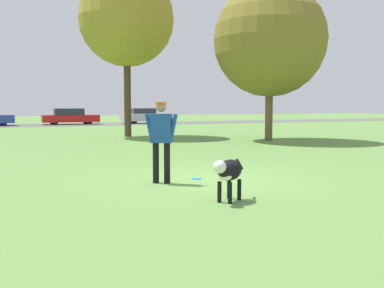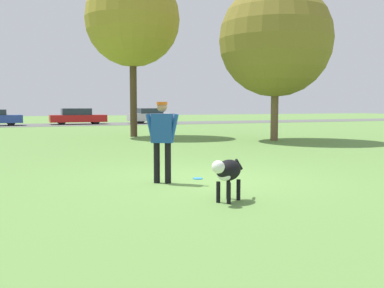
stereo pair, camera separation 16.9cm
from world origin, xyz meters
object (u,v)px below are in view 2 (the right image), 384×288
at_px(tree_mid_center, 133,19).
at_px(parked_car_red, 78,117).
at_px(tree_near_right, 276,40).
at_px(parked_car_silver, 151,116).
at_px(frisbee, 198,179).
at_px(dog, 227,172).
at_px(person, 162,135).

bearing_deg(tree_mid_center, parked_car_red, 92.24).
bearing_deg(tree_near_right, parked_car_silver, 89.08).
height_order(tree_near_right, parked_car_red, tree_near_right).
bearing_deg(frisbee, tree_near_right, 49.07).
bearing_deg(tree_mid_center, dog, -99.15).
relative_size(tree_mid_center, tree_near_right, 1.17).
bearing_deg(tree_near_right, person, -133.50).
xyz_separation_m(tree_mid_center, parked_car_silver, (5.63, 15.59, -5.27)).
xyz_separation_m(person, frisbee, (0.89, 0.20, -1.00)).
distance_m(dog, parked_car_silver, 32.45).
bearing_deg(person, parked_car_silver, 105.31).
bearing_deg(person, parked_car_red, 117.18).
bearing_deg(person, frisbee, 44.62).
xyz_separation_m(dog, tree_mid_center, (2.55, 15.81, 5.42)).
relative_size(parked_car_red, parked_car_silver, 1.16).
bearing_deg(tree_mid_center, tree_near_right, -42.88).
bearing_deg(tree_near_right, dog, -125.81).
bearing_deg(tree_near_right, frisbee, -130.93).
bearing_deg(parked_car_red, person, -93.90).
height_order(person, frisbee, person).
relative_size(dog, tree_near_right, 0.12).
height_order(person, tree_near_right, tree_near_right).
bearing_deg(tree_near_right, parked_car_red, 105.84).
relative_size(frisbee, parked_car_silver, 0.06).
xyz_separation_m(person, tree_near_right, (8.29, 8.73, 3.53)).
bearing_deg(dog, parked_car_silver, -140.52).
height_order(person, parked_car_silver, person).
relative_size(frisbee, tree_near_right, 0.03).
bearing_deg(parked_car_red, frisbee, -92.20).
xyz_separation_m(person, parked_car_silver, (8.62, 29.25, -0.35)).
height_order(dog, frisbee, dog).
relative_size(tree_near_right, parked_car_silver, 1.79).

